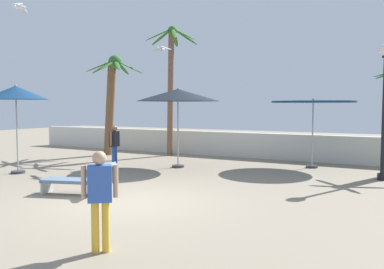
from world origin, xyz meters
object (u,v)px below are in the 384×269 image
at_px(guest_0, 114,142).
at_px(palm_tree_1, 112,93).
at_px(patio_umbrella_1, 16,93).
at_px(seagull_0, 161,49).
at_px(patio_umbrella_0, 178,95).
at_px(seagull_1, 20,7).
at_px(patio_umbrella_2, 313,104).
at_px(lounge_chair_0, 79,179).
at_px(palm_tree_0, 171,76).
at_px(guest_1, 100,192).

bearing_deg(guest_0, palm_tree_1, 130.60).
distance_m(patio_umbrella_1, guest_0, 3.70).
bearing_deg(seagull_0, patio_umbrella_1, -128.69).
height_order(patio_umbrella_0, seagull_1, seagull_1).
height_order(guest_0, seagull_1, seagull_1).
bearing_deg(patio_umbrella_2, patio_umbrella_0, -152.50).
bearing_deg(lounge_chair_0, palm_tree_0, 105.12).
relative_size(patio_umbrella_0, patio_umbrella_2, 1.02).
relative_size(seagull_0, seagull_1, 1.08).
bearing_deg(guest_1, palm_tree_1, 128.78).
xyz_separation_m(patio_umbrella_0, lounge_chair_0, (0.10, -5.19, -2.26)).
bearing_deg(patio_umbrella_0, seagull_0, 164.00).
xyz_separation_m(seagull_0, seagull_1, (-1.72, -4.90, 0.73)).
distance_m(patio_umbrella_1, patio_umbrella_2, 10.35).
height_order(guest_0, guest_1, guest_1).
relative_size(palm_tree_1, lounge_chair_0, 2.33).
height_order(palm_tree_0, seagull_0, palm_tree_0).
relative_size(patio_umbrella_0, patio_umbrella_1, 1.03).
bearing_deg(seagull_1, seagull_0, 70.69).
bearing_deg(seagull_0, palm_tree_1, 157.35).
xyz_separation_m(patio_umbrella_2, palm_tree_1, (-8.92, -0.49, 0.54)).
distance_m(palm_tree_1, seagull_0, 4.26).
bearing_deg(guest_0, seagull_0, 52.78).
bearing_deg(guest_0, lounge_chair_0, -62.25).
height_order(patio_umbrella_1, patio_umbrella_2, patio_umbrella_1).
xyz_separation_m(patio_umbrella_0, guest_1, (3.38, -8.10, -1.70)).
distance_m(seagull_0, seagull_1, 5.24).
relative_size(patio_umbrella_1, palm_tree_1, 0.65).
relative_size(patio_umbrella_0, seagull_1, 2.88).
xyz_separation_m(patio_umbrella_1, seagull_1, (1.47, -0.93, 2.46)).
relative_size(patio_umbrella_0, palm_tree_0, 0.52).
xyz_separation_m(patio_umbrella_0, seagull_1, (-2.60, -4.65, 2.49)).
distance_m(patio_umbrella_2, seagull_1, 10.21).
bearing_deg(palm_tree_0, patio_umbrella_0, -54.77).
distance_m(patio_umbrella_1, palm_tree_1, 5.53).
relative_size(guest_0, guest_1, 0.98).
xyz_separation_m(lounge_chair_0, seagull_0, (-0.99, 5.44, 4.02)).
bearing_deg(palm_tree_1, patio_umbrella_2, 3.14).
bearing_deg(palm_tree_1, seagull_1, -73.11).
relative_size(palm_tree_0, seagull_1, 5.49).
xyz_separation_m(palm_tree_0, seagull_0, (1.22, -2.72, 0.77)).
distance_m(patio_umbrella_0, lounge_chair_0, 5.66).
relative_size(guest_1, seagull_0, 1.37).
distance_m(patio_umbrella_0, palm_tree_0, 3.77).
distance_m(palm_tree_0, seagull_0, 3.08).
relative_size(patio_umbrella_1, palm_tree_0, 0.51).
bearing_deg(palm_tree_0, lounge_chair_0, -74.88).
distance_m(patio_umbrella_2, lounge_chair_0, 8.81).
distance_m(palm_tree_1, lounge_chair_0, 8.74).
bearing_deg(seagull_1, guest_0, 79.96).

